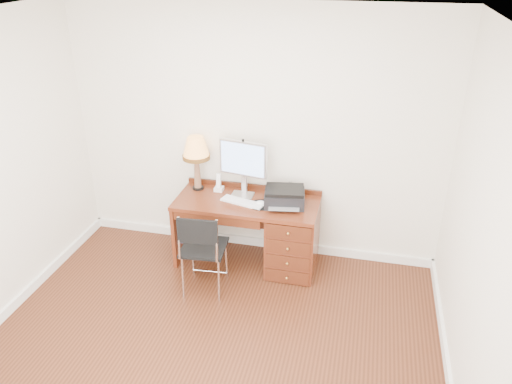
% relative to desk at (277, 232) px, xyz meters
% --- Properties ---
extents(ground, '(4.00, 4.00, 0.00)m').
position_rel_desk_xyz_m(ground, '(-0.32, -1.40, -0.41)').
color(ground, '#39190D').
rests_on(ground, ground).
extents(room_shell, '(4.00, 4.00, 4.00)m').
position_rel_desk_xyz_m(room_shell, '(-0.32, -0.77, -0.36)').
color(room_shell, white).
rests_on(room_shell, ground).
extents(desk, '(1.50, 0.67, 0.75)m').
position_rel_desk_xyz_m(desk, '(0.00, 0.00, 0.00)').
color(desk, '#632814').
rests_on(desk, ground).
extents(monitor, '(0.53, 0.21, 0.61)m').
position_rel_desk_xyz_m(monitor, '(-0.40, 0.13, 0.72)').
color(monitor, silver).
rests_on(monitor, desk).
extents(keyboard, '(0.49, 0.25, 0.02)m').
position_rel_desk_xyz_m(keyboard, '(-0.36, -0.06, 0.35)').
color(keyboard, white).
rests_on(keyboard, desk).
extents(mouse_pad, '(0.24, 0.24, 0.05)m').
position_rel_desk_xyz_m(mouse_pad, '(-0.16, -0.06, 0.35)').
color(mouse_pad, black).
rests_on(mouse_pad, desk).
extents(printer, '(0.45, 0.37, 0.18)m').
position_rel_desk_xyz_m(printer, '(0.07, 0.01, 0.43)').
color(printer, black).
rests_on(printer, desk).
extents(leg_lamp, '(0.29, 0.29, 0.60)m').
position_rel_desk_xyz_m(leg_lamp, '(-0.92, 0.16, 0.78)').
color(leg_lamp, black).
rests_on(leg_lamp, desk).
extents(phone, '(0.09, 0.09, 0.20)m').
position_rel_desk_xyz_m(phone, '(-0.68, 0.16, 0.40)').
color(phone, white).
rests_on(phone, desk).
extents(pen_cup, '(0.09, 0.09, 0.11)m').
position_rel_desk_xyz_m(pen_cup, '(0.09, 0.20, 0.39)').
color(pen_cup, black).
rests_on(pen_cup, desk).
extents(chair, '(0.46, 0.46, 0.90)m').
position_rel_desk_xyz_m(chair, '(-0.62, -0.62, 0.13)').
color(chair, black).
rests_on(chair, ground).
extents(equipment_box, '(0.40, 0.40, 0.37)m').
position_rel_desk_xyz_m(equipment_box, '(-1.05, 0.10, -0.23)').
color(equipment_box, black).
rests_on(equipment_box, ground).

